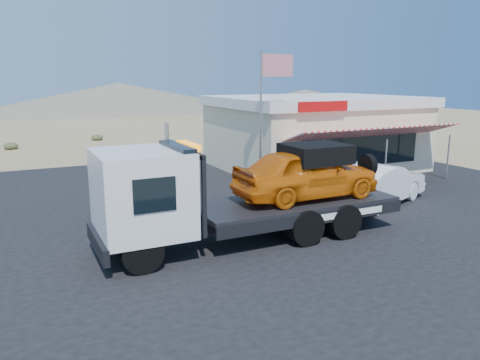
{
  "coord_description": "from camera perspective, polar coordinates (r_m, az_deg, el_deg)",
  "views": [
    {
      "loc": [
        -4.55,
        -12.54,
        4.93
      ],
      "look_at": [
        2.29,
        1.51,
        1.5
      ],
      "focal_mm": 35.0,
      "sensor_mm": 36.0,
      "label": 1
    }
  ],
  "objects": [
    {
      "name": "ground",
      "position": [
        14.22,
        -5.71,
        -7.97
      ],
      "size": [
        120.0,
        120.0,
        0.0
      ],
      "primitive_type": "plane",
      "color": "#947C54",
      "rests_on": "ground"
    },
    {
      "name": "asphalt_lot",
      "position": [
        17.56,
        -3.0,
        -3.9
      ],
      "size": [
        32.0,
        24.0,
        0.02
      ],
      "primitive_type": "cube",
      "color": "black",
      "rests_on": "ground"
    },
    {
      "name": "tow_truck",
      "position": [
        14.11,
        0.71,
        -0.9
      ],
      "size": [
        9.38,
        2.78,
        3.13
      ],
      "color": "black",
      "rests_on": "asphalt_lot"
    },
    {
      "name": "white_sedan",
      "position": [
        19.24,
        16.55,
        -0.42
      ],
      "size": [
        5.26,
        3.35,
        1.64
      ],
      "primitive_type": "imported",
      "rotation": [
        0.0,
        0.0,
        1.92
      ],
      "color": "white",
      "rests_on": "asphalt_lot"
    },
    {
      "name": "jerky_store",
      "position": [
        26.41,
        9.0,
        5.84
      ],
      "size": [
        10.4,
        9.97,
        3.9
      ],
      "color": "beige",
      "rests_on": "asphalt_lot"
    },
    {
      "name": "flagpole",
      "position": [
        19.53,
        3.16,
        8.95
      ],
      "size": [
        1.55,
        0.1,
        6.0
      ],
      "color": "#99999E",
      "rests_on": "asphalt_lot"
    }
  ]
}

